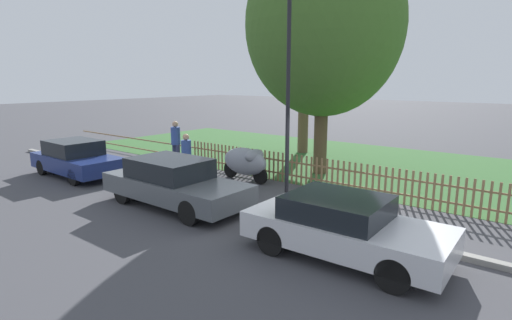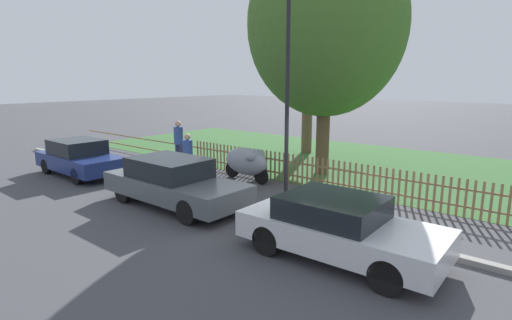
# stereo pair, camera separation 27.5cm
# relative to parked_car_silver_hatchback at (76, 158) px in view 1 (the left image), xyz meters

# --- Properties ---
(ground_plane) EXTENTS (120.00, 120.00, 0.00)m
(ground_plane) POSITION_rel_parked_car_silver_hatchback_xyz_m (9.46, 1.03, -0.65)
(ground_plane) COLOR #424247
(kerb_stone) EXTENTS (32.27, 0.20, 0.12)m
(kerb_stone) POSITION_rel_parked_car_silver_hatchback_xyz_m (9.46, 1.13, -0.59)
(kerb_stone) COLOR gray
(kerb_stone) RESTS_ON ground
(grass_strip) EXTENTS (32.27, 9.40, 0.01)m
(grass_strip) POSITION_rel_parked_car_silver_hatchback_xyz_m (9.46, 8.60, -0.64)
(grass_strip) COLOR #33602D
(grass_strip) RESTS_ON ground
(park_fence) EXTENTS (32.27, 0.05, 1.01)m
(park_fence) POSITION_rel_parked_car_silver_hatchback_xyz_m (9.46, 3.91, -0.14)
(park_fence) COLOR olive
(park_fence) RESTS_ON ground
(parked_car_silver_hatchback) EXTENTS (3.86, 1.70, 1.29)m
(parked_car_silver_hatchback) POSITION_rel_parked_car_silver_hatchback_xyz_m (0.00, 0.00, 0.00)
(parked_car_silver_hatchback) COLOR navy
(parked_car_silver_hatchback) RESTS_ON ground
(parked_car_black_saloon) EXTENTS (4.44, 1.71, 1.32)m
(parked_car_black_saloon) POSITION_rel_parked_car_silver_hatchback_xyz_m (5.52, -0.13, 0.03)
(parked_car_black_saloon) COLOR #51565B
(parked_car_black_saloon) RESTS_ON ground
(parked_car_navy_estate) EXTENTS (3.95, 1.84, 1.21)m
(parked_car_navy_estate) POSITION_rel_parked_car_silver_hatchback_xyz_m (10.63, -0.20, -0.02)
(parked_car_navy_estate) COLOR silver
(parked_car_navy_estate) RESTS_ON ground
(covered_motorcycle) EXTENTS (1.98, 0.86, 1.15)m
(covered_motorcycle) POSITION_rel_parked_car_silver_hatchback_xyz_m (5.29, 3.23, 0.04)
(covered_motorcycle) COLOR black
(covered_motorcycle) RESTS_ON ground
(tree_nearest_kerb) EXTENTS (3.49, 3.49, 7.47)m
(tree_nearest_kerb) POSITION_rel_parked_car_silver_hatchback_xyz_m (3.90, 9.17, 4.74)
(tree_nearest_kerb) COLOR brown
(tree_nearest_kerb) RESTS_ON ground
(tree_behind_motorcycle) EXTENTS (5.53, 5.53, 8.49)m
(tree_behind_motorcycle) POSITION_rel_parked_car_silver_hatchback_xyz_m (6.70, 5.86, 4.65)
(tree_behind_motorcycle) COLOR brown
(tree_behind_motorcycle) RESTS_ON ground
(pedestrian_near_fence) EXTENTS (0.42, 0.41, 1.82)m
(pedestrian_near_fence) POSITION_rel_parked_car_silver_hatchback_xyz_m (1.54, 3.36, 0.38)
(pedestrian_near_fence) COLOR #2D3351
(pedestrian_near_fence) RESTS_ON ground
(pedestrian_by_lamp) EXTENTS (0.38, 0.36, 1.66)m
(pedestrian_by_lamp) POSITION_rel_parked_car_silver_hatchback_xyz_m (3.80, 1.88, 0.29)
(pedestrian_by_lamp) COLOR #2D3351
(pedestrian_by_lamp) RESTS_ON ground
(street_lamp) EXTENTS (0.20, 0.79, 5.88)m
(street_lamp) POSITION_rel_parked_car_silver_hatchback_xyz_m (7.94, 1.71, 3.03)
(street_lamp) COLOR black
(street_lamp) RESTS_ON ground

